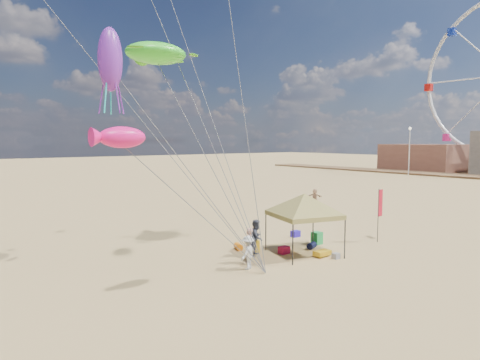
{
  "coord_description": "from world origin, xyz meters",
  "views": [
    {
      "loc": [
        -12.61,
        -13.17,
        5.93
      ],
      "look_at": [
        0.0,
        3.0,
        4.0
      ],
      "focal_mm": 31.41,
      "sensor_mm": 36.0,
      "label": 1
    }
  ],
  "objects_px": {
    "feather_flag": "(380,206)",
    "beach_cart": "(322,253)",
    "lamp_north": "(410,143)",
    "cooler_blue": "(295,234)",
    "person_near_b": "(257,237)",
    "canopy_tent": "(304,196)",
    "person_near_c": "(248,253)",
    "chair_yellow": "(253,246)",
    "cooler_red": "(284,250)",
    "person_near_a": "(249,245)",
    "chair_green": "(317,238)",
    "person_far_c": "(315,197)"
  },
  "relations": [
    {
      "from": "chair_green",
      "to": "person_far_c",
      "type": "bearing_deg",
      "value": 42.48
    },
    {
      "from": "chair_yellow",
      "to": "person_far_c",
      "type": "xyz_separation_m",
      "value": [
        15.18,
        9.35,
        0.4
      ]
    },
    {
      "from": "person_near_c",
      "to": "chair_green",
      "type": "bearing_deg",
      "value": 169.12
    },
    {
      "from": "cooler_red",
      "to": "chair_yellow",
      "type": "bearing_deg",
      "value": 137.6
    },
    {
      "from": "feather_flag",
      "to": "person_near_c",
      "type": "relative_size",
      "value": 2.01
    },
    {
      "from": "chair_green",
      "to": "lamp_north",
      "type": "height_order",
      "value": "lamp_north"
    },
    {
      "from": "canopy_tent",
      "to": "lamp_north",
      "type": "distance_m",
      "value": 57.24
    },
    {
      "from": "cooler_blue",
      "to": "beach_cart",
      "type": "relative_size",
      "value": 0.6
    },
    {
      "from": "lamp_north",
      "to": "person_near_a",
      "type": "bearing_deg",
      "value": -156.7
    },
    {
      "from": "chair_yellow",
      "to": "feather_flag",
      "type": "bearing_deg",
      "value": -19.32
    },
    {
      "from": "cooler_blue",
      "to": "beach_cart",
      "type": "xyz_separation_m",
      "value": [
        -2.13,
        -3.99,
        0.01
      ]
    },
    {
      "from": "canopy_tent",
      "to": "cooler_red",
      "type": "bearing_deg",
      "value": 134.57
    },
    {
      "from": "cooler_blue",
      "to": "lamp_north",
      "type": "bearing_deg",
      "value": 23.28
    },
    {
      "from": "person_near_a",
      "to": "person_near_b",
      "type": "bearing_deg",
      "value": 171.94
    },
    {
      "from": "feather_flag",
      "to": "cooler_blue",
      "type": "distance_m",
      "value": 5.26
    },
    {
      "from": "cooler_red",
      "to": "person_near_b",
      "type": "distance_m",
      "value": 1.67
    },
    {
      "from": "chair_green",
      "to": "lamp_north",
      "type": "bearing_deg",
      "value": 25.1
    },
    {
      "from": "cooler_blue",
      "to": "person_near_a",
      "type": "bearing_deg",
      "value": -156.57
    },
    {
      "from": "person_near_c",
      "to": "lamp_north",
      "type": "bearing_deg",
      "value": -178.59
    },
    {
      "from": "cooler_red",
      "to": "person_near_a",
      "type": "bearing_deg",
      "value": -176.97
    },
    {
      "from": "cooler_blue",
      "to": "person_near_b",
      "type": "height_order",
      "value": "person_near_b"
    },
    {
      "from": "cooler_red",
      "to": "person_near_b",
      "type": "xyz_separation_m",
      "value": [
        -1.33,
        0.67,
        0.75
      ]
    },
    {
      "from": "cooler_red",
      "to": "person_far_c",
      "type": "bearing_deg",
      "value": 36.79
    },
    {
      "from": "person_near_c",
      "to": "lamp_north",
      "type": "height_order",
      "value": "lamp_north"
    },
    {
      "from": "lamp_north",
      "to": "cooler_red",
      "type": "bearing_deg",
      "value": -155.83
    },
    {
      "from": "feather_flag",
      "to": "lamp_north",
      "type": "height_order",
      "value": "lamp_north"
    },
    {
      "from": "chair_yellow",
      "to": "lamp_north",
      "type": "distance_m",
      "value": 58.43
    },
    {
      "from": "cooler_blue",
      "to": "lamp_north",
      "type": "xyz_separation_m",
      "value": [
        49.24,
        21.19,
        5.33
      ]
    },
    {
      "from": "feather_flag",
      "to": "beach_cart",
      "type": "xyz_separation_m",
      "value": [
        -5.13,
        -0.11,
        -1.9
      ]
    },
    {
      "from": "canopy_tent",
      "to": "person_near_a",
      "type": "bearing_deg",
      "value": 169.59
    },
    {
      "from": "feather_flag",
      "to": "person_near_a",
      "type": "xyz_separation_m",
      "value": [
        -8.77,
        1.38,
        -1.24
      ]
    },
    {
      "from": "cooler_red",
      "to": "person_near_b",
      "type": "height_order",
      "value": "person_near_b"
    },
    {
      "from": "person_far_c",
      "to": "lamp_north",
      "type": "bearing_deg",
      "value": 75.69
    },
    {
      "from": "person_near_c",
      "to": "chair_yellow",
      "type": "bearing_deg",
      "value": -156.97
    },
    {
      "from": "feather_flag",
      "to": "cooler_blue",
      "type": "bearing_deg",
      "value": 127.72
    },
    {
      "from": "feather_flag",
      "to": "chair_green",
      "type": "distance_m",
      "value": 4.19
    },
    {
      "from": "canopy_tent",
      "to": "person_near_a",
      "type": "relative_size",
      "value": 3.36
    },
    {
      "from": "canopy_tent",
      "to": "cooler_red",
      "type": "height_order",
      "value": "canopy_tent"
    },
    {
      "from": "feather_flag",
      "to": "person_near_c",
      "type": "distance_m",
      "value": 9.55
    },
    {
      "from": "person_near_a",
      "to": "person_far_c",
      "type": "bearing_deg",
      "value": 170.44
    },
    {
      "from": "person_near_c",
      "to": "lamp_north",
      "type": "distance_m",
      "value": 60.99
    },
    {
      "from": "cooler_red",
      "to": "lamp_north",
      "type": "height_order",
      "value": "lamp_north"
    },
    {
      "from": "person_near_b",
      "to": "beach_cart",
      "type": "bearing_deg",
      "value": -75.42
    },
    {
      "from": "feather_flag",
      "to": "chair_green",
      "type": "bearing_deg",
      "value": 150.94
    },
    {
      "from": "person_near_c",
      "to": "person_far_c",
      "type": "xyz_separation_m",
      "value": [
        17.16,
        11.35,
        -0.03
      ]
    },
    {
      "from": "person_near_a",
      "to": "person_near_c",
      "type": "height_order",
      "value": "person_near_a"
    },
    {
      "from": "person_near_b",
      "to": "canopy_tent",
      "type": "bearing_deg",
      "value": -66.69
    },
    {
      "from": "beach_cart",
      "to": "person_near_a",
      "type": "relative_size",
      "value": 0.52
    },
    {
      "from": "person_near_b",
      "to": "lamp_north",
      "type": "bearing_deg",
      "value": -9.3
    },
    {
      "from": "person_near_a",
      "to": "lamp_north",
      "type": "bearing_deg",
      "value": 161.05
    }
  ]
}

